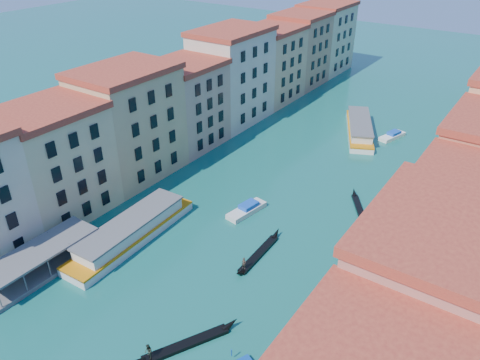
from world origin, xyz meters
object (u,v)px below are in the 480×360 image
at_px(vaporetto_stop, 39,264).
at_px(gondola_right, 184,344).
at_px(vaporetto_far, 359,128).
at_px(gondola_fore, 259,253).
at_px(vaporetto_near, 131,231).

height_order(vaporetto_stop, gondola_right, vaporetto_stop).
bearing_deg(vaporetto_far, gondola_right, -109.66).
relative_size(vaporetto_far, gondola_fore, 1.70).
height_order(vaporetto_stop, vaporetto_far, vaporetto_stop).
bearing_deg(gondola_right, vaporetto_stop, -148.85).
bearing_deg(gondola_fore, vaporetto_near, -159.19).
relative_size(gondola_fore, gondola_right, 1.02).
distance_m(vaporetto_near, gondola_fore, 19.16).
xyz_separation_m(vaporetto_stop, gondola_right, (24.14, 1.34, -0.93)).
xyz_separation_m(vaporetto_stop, vaporetto_far, (17.78, 68.28, -0.03)).
relative_size(vaporetto_stop, gondola_right, 1.34).
height_order(vaporetto_stop, gondola_fore, vaporetto_stop).
height_order(vaporetto_near, gondola_right, vaporetto_near).
bearing_deg(gondola_right, vaporetto_far, 123.40).
xyz_separation_m(vaporetto_stop, gondola_fore, (22.35, 19.76, -1.02)).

